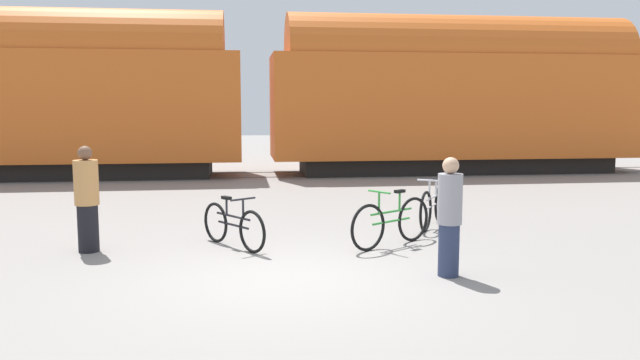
{
  "coord_description": "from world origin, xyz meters",
  "views": [
    {
      "loc": [
        -0.57,
        -8.09,
        2.28
      ],
      "look_at": [
        0.69,
        1.66,
        1.1
      ],
      "focal_mm": 35.0,
      "sensor_mm": 36.0,
      "label": 1
    }
  ],
  "objects_px": {
    "freight_train": "(256,90)",
    "bicycle_green": "(391,222)",
    "bicycle_silver": "(433,206)",
    "person_in_grey": "(449,217)",
    "person_in_tan": "(87,200)",
    "bicycle_black": "(233,226)"
  },
  "relations": [
    {
      "from": "freight_train",
      "to": "bicycle_green",
      "type": "xyz_separation_m",
      "value": [
        1.86,
        -10.77,
        -2.38
      ]
    },
    {
      "from": "freight_train",
      "to": "bicycle_silver",
      "type": "relative_size",
      "value": 16.37
    },
    {
      "from": "freight_train",
      "to": "bicycle_silver",
      "type": "distance_m",
      "value": 10.03
    },
    {
      "from": "person_in_grey",
      "to": "person_in_tan",
      "type": "bearing_deg",
      "value": 84.67
    },
    {
      "from": "person_in_tan",
      "to": "person_in_grey",
      "type": "bearing_deg",
      "value": -20.63
    },
    {
      "from": "person_in_grey",
      "to": "freight_train",
      "type": "bearing_deg",
      "value": 26.61
    },
    {
      "from": "bicycle_silver",
      "to": "person_in_tan",
      "type": "bearing_deg",
      "value": -167.9
    },
    {
      "from": "bicycle_silver",
      "to": "person_in_tan",
      "type": "xyz_separation_m",
      "value": [
        -5.97,
        -1.28,
        0.43
      ]
    },
    {
      "from": "freight_train",
      "to": "person_in_tan",
      "type": "xyz_separation_m",
      "value": [
        -2.93,
        -10.54,
        -1.95
      ]
    },
    {
      "from": "bicycle_green",
      "to": "bicycle_silver",
      "type": "xyz_separation_m",
      "value": [
        1.18,
        1.51,
        -0.0
      ]
    },
    {
      "from": "bicycle_green",
      "to": "person_in_grey",
      "type": "bearing_deg",
      "value": -80.01
    },
    {
      "from": "freight_train",
      "to": "person_in_tan",
      "type": "distance_m",
      "value": 11.12
    },
    {
      "from": "bicycle_black",
      "to": "person_in_tan",
      "type": "bearing_deg",
      "value": 179.97
    },
    {
      "from": "bicycle_black",
      "to": "bicycle_green",
      "type": "relative_size",
      "value": 0.93
    },
    {
      "from": "bicycle_silver",
      "to": "person_in_tan",
      "type": "height_order",
      "value": "person_in_tan"
    },
    {
      "from": "bicycle_black",
      "to": "bicycle_green",
      "type": "xyz_separation_m",
      "value": [
        2.55,
        -0.23,
        0.04
      ]
    },
    {
      "from": "person_in_tan",
      "to": "bicycle_silver",
      "type": "bearing_deg",
      "value": 13.58
    },
    {
      "from": "person_in_tan",
      "to": "person_in_grey",
      "type": "distance_m",
      "value": 5.53
    },
    {
      "from": "freight_train",
      "to": "bicycle_silver",
      "type": "height_order",
      "value": "freight_train"
    },
    {
      "from": "bicycle_green",
      "to": "bicycle_black",
      "type": "bearing_deg",
      "value": 174.93
    },
    {
      "from": "bicycle_black",
      "to": "person_in_tan",
      "type": "xyz_separation_m",
      "value": [
        -2.24,
        0.0,
        0.47
      ]
    },
    {
      "from": "person_in_grey",
      "to": "bicycle_green",
      "type": "bearing_deg",
      "value": 26.77
    }
  ]
}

